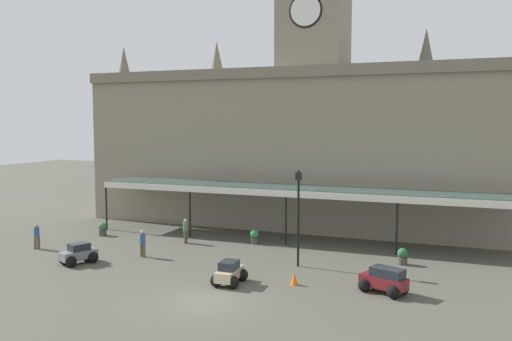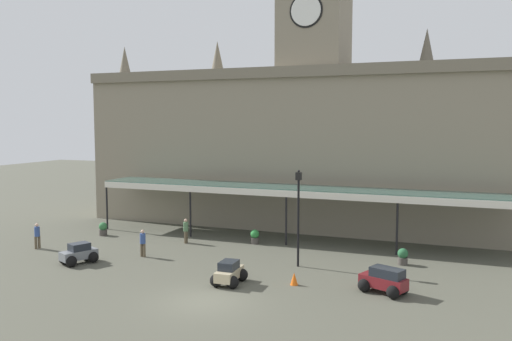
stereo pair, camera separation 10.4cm
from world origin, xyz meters
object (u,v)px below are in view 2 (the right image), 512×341
pedestrian_near_entrance (186,230)px  car_maroon_estate (384,282)px  car_grey_sedan (79,255)px  car_beige_sedan (229,274)px  victorian_lamppost (298,208)px  planter_near_kerb (103,229)px  traffic_cone (294,279)px  pedestrian_crossing_forecourt (37,235)px  planter_forecourt_centre (403,256)px  pedestrian_beside_cars (143,242)px  planter_by_canopy (255,236)px

pedestrian_near_entrance → car_maroon_estate: bearing=-22.8°
car_grey_sedan → car_beige_sedan: (9.79, -0.41, 0.00)m
victorian_lamppost → planter_near_kerb: bearing=169.8°
car_beige_sedan → traffic_cone: 3.31m
pedestrian_near_entrance → pedestrian_crossing_forecourt: size_ratio=1.00×
car_maroon_estate → traffic_cone: (-4.42, -0.33, -0.24)m
car_grey_sedan → planter_forecourt_centre: 18.83m
pedestrian_beside_cars → traffic_cone: 10.50m
pedestrian_near_entrance → planter_by_canopy: (4.44, 1.53, -0.42)m
planter_near_kerb → pedestrian_beside_cars: bearing=-34.3°
traffic_cone → planter_by_canopy: bearing=123.7°
car_maroon_estate → pedestrian_near_entrance: size_ratio=1.45×
car_beige_sedan → pedestrian_beside_cars: pedestrian_beside_cars is taller
pedestrian_near_entrance → car_beige_sedan: bearing=-48.2°
car_grey_sedan → pedestrian_beside_cars: pedestrian_beside_cars is taller
planter_by_canopy → victorian_lamppost: bearing=-45.1°
victorian_lamppost → pedestrian_beside_cars: bearing=-171.9°
pedestrian_near_entrance → planter_by_canopy: bearing=19.1°
planter_near_kerb → car_grey_sedan: bearing=-63.0°
victorian_lamppost → planter_forecourt_centre: (5.53, 2.55, -2.91)m
planter_forecourt_centre → car_beige_sedan: bearing=-138.6°
car_beige_sedan → victorian_lamppost: size_ratio=0.38×
car_beige_sedan → planter_near_kerb: (-13.26, 7.21, -0.01)m
planter_forecourt_centre → planter_near_kerb: size_ratio=1.00×
pedestrian_beside_cars → traffic_cone: bearing=-11.2°
pedestrian_crossing_forecourt → planter_forecourt_centre: size_ratio=1.74×
car_beige_sedan → pedestrian_beside_cars: (-7.14, 3.04, 0.41)m
car_maroon_estate → planter_by_canopy: car_maroon_estate is taller
car_beige_sedan → planter_by_canopy: size_ratio=2.17×
pedestrian_crossing_forecourt → car_grey_sedan: bearing=-21.3°
pedestrian_crossing_forecourt → victorian_lamppost: (17.03, 2.07, 2.49)m
traffic_cone → planter_near_kerb: size_ratio=0.67×
planter_forecourt_centre → planter_near_kerb: same height
car_beige_sedan → planter_near_kerb: bearing=151.5°
pedestrian_crossing_forecourt → traffic_cone: 17.90m
victorian_lamppost → car_grey_sedan: bearing=-161.8°
pedestrian_near_entrance → pedestrian_crossing_forecourt: 9.59m
car_beige_sedan → pedestrian_beside_cars: 7.77m
planter_by_canopy → planter_forecourt_centre: size_ratio=1.00×
planter_forecourt_centre → car_maroon_estate: bearing=-93.1°
car_grey_sedan → pedestrian_beside_cars: size_ratio=1.34×
pedestrian_beside_cars → pedestrian_near_entrance: same height
car_beige_sedan → pedestrian_near_entrance: bearing=131.8°
car_grey_sedan → planter_by_canopy: 11.41m
traffic_cone → pedestrian_beside_cars: bearing=168.8°
car_grey_sedan → planter_forecourt_centre: bearing=20.3°
car_maroon_estate → victorian_lamppost: (-5.23, 3.06, 2.83)m
car_grey_sedan → traffic_cone: bearing=2.6°
car_grey_sedan → planter_near_kerb: 7.63m
planter_forecourt_centre → planter_near_kerb: 21.12m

